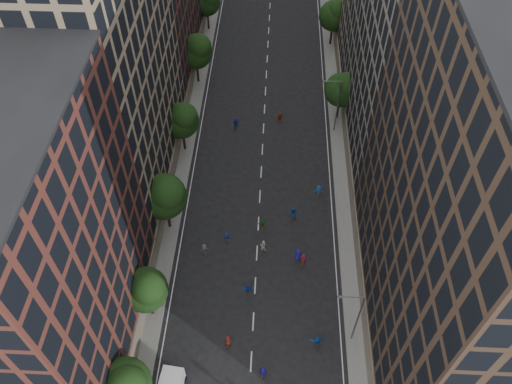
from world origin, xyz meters
TOP-DOWN VIEW (x-y plane):
  - ground at (0.00, 40.00)m, footprint 240.00×240.00m
  - sidewalk_left at (-12.00, 47.50)m, footprint 4.00×105.00m
  - sidewalk_right at (12.00, 47.50)m, footprint 4.00×105.00m
  - bldg_left_a at (-19.00, 11.00)m, footprint 14.00×22.00m
  - bldg_left_b at (-19.00, 35.00)m, footprint 14.00×26.00m
  - bldg_right_a at (19.00, 15.00)m, footprint 14.00×30.00m
  - bldg_right_b at (19.00, 44.00)m, footprint 14.00×28.00m
  - tree_left_1 at (-11.02, 13.86)m, footprint 4.80×4.80m
  - tree_left_2 at (-10.99, 25.83)m, footprint 5.60×5.60m
  - tree_left_3 at (-11.02, 39.85)m, footprint 5.00×5.00m
  - tree_left_4 at (-11.00, 55.84)m, footprint 5.40×5.40m
  - tree_left_5 at (-11.02, 71.86)m, footprint 4.80×4.80m
  - tree_right_a at (11.38, 47.85)m, footprint 5.00×5.00m
  - tree_right_b at (11.39, 67.85)m, footprint 5.20×5.20m
  - streetlamp_near at (10.37, 12.00)m, footprint 2.64×0.22m
  - streetlamp_far at (10.37, 45.00)m, footprint 2.64×0.22m
  - skater_1 at (1.28, 7.59)m, footprint 0.83×0.70m
  - skater_4 at (-8.50, 6.28)m, footprint 1.08×0.79m
  - skater_5 at (6.87, 11.14)m, footprint 1.61×0.73m
  - skater_6 at (-2.50, 10.84)m, footprint 0.83×0.64m
  - skater_7 at (5.56, 21.29)m, footprint 0.74×0.55m
  - skater_8 at (0.73, 23.05)m, footprint 0.98×0.86m
  - skater_9 at (-6.37, 22.28)m, footprint 1.14×0.91m
  - skater_10 at (0.48, 26.27)m, footprint 1.02×0.43m
  - skater_11 at (-0.68, 17.04)m, footprint 1.44×0.66m
  - skater_12 at (4.91, 21.89)m, footprint 0.97×0.78m
  - skater_13 at (-3.81, 24.14)m, footprint 0.68×0.57m
  - skater_14 at (4.34, 28.11)m, footprint 1.05×0.89m
  - skater_15 at (7.81, 32.16)m, footprint 1.09×0.63m
  - skater_16 at (-4.10, 44.74)m, footprint 1.22×0.78m
  - skater_17 at (2.43, 46.67)m, footprint 1.53×0.65m

SIDE VIEW (x-z plane):
  - ground at x=0.00m, z-range 0.00..0.00m
  - sidewalk_left at x=-12.00m, z-range 0.00..0.15m
  - sidewalk_right at x=12.00m, z-range 0.00..0.15m
  - skater_11 at x=-0.68m, z-range 0.00..1.50m
  - skater_6 at x=-2.50m, z-range 0.00..1.53m
  - skater_9 at x=-6.37m, z-range 0.00..1.54m
  - skater_13 at x=-3.81m, z-range 0.00..1.59m
  - skater_17 at x=2.43m, z-range 0.00..1.60m
  - skater_5 at x=6.87m, z-range 0.00..1.68m
  - skater_15 at x=7.81m, z-range 0.00..1.68m
  - skater_8 at x=0.73m, z-range 0.00..1.68m
  - skater_4 at x=-8.50m, z-range 0.00..1.71m
  - skater_12 at x=4.91m, z-range 0.00..1.72m
  - skater_10 at x=0.48m, z-range 0.00..1.74m
  - skater_7 at x=5.56m, z-range 0.00..1.84m
  - skater_14 at x=4.34m, z-range 0.00..1.92m
  - skater_16 at x=-4.10m, z-range 0.00..1.93m
  - skater_1 at x=1.28m, z-range 0.00..1.94m
  - streetlamp_near at x=10.37m, z-range 0.64..9.70m
  - streetlamp_far at x=10.37m, z-range 0.64..9.70m
  - tree_left_1 at x=-11.02m, z-range 1.45..9.66m
  - tree_right_a at x=11.38m, z-range 1.43..9.83m
  - tree_left_5 at x=-11.02m, z-range 1.51..9.84m
  - tree_left_3 at x=-11.02m, z-range 1.53..10.11m
  - tree_right_b at x=11.39m, z-range 1.54..10.37m
  - tree_left_4 at x=-11.00m, z-range 1.56..10.63m
  - tree_left_2 at x=-10.99m, z-range 1.63..11.08m
  - bldg_left_a at x=-19.00m, z-range 0.00..30.00m
  - bldg_right_b at x=19.00m, z-range 0.00..33.00m
  - bldg_left_b at x=-19.00m, z-range 0.00..34.00m
  - bldg_right_a at x=19.00m, z-range 0.00..36.00m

